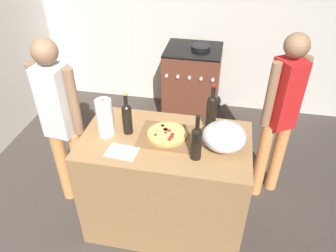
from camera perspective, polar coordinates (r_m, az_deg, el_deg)
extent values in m
cube|color=#3F3833|center=(3.49, -1.60, -7.06)|extent=(4.16, 3.31, 0.02)
cube|color=beige|center=(4.08, 2.59, 20.64)|extent=(4.16, 0.10, 2.60)
cube|color=#9E7247|center=(2.65, -0.42, -10.16)|extent=(1.24, 0.70, 0.91)
cube|color=brown|center=(2.36, -0.17, -1.80)|extent=(0.40, 0.32, 0.02)
cylinder|color=tan|center=(2.35, -0.18, -1.43)|extent=(0.29, 0.29, 0.02)
cylinder|color=#EAC660|center=(2.34, -0.18, -1.22)|extent=(0.26, 0.26, 0.00)
cylinder|color=maroon|center=(2.37, -0.45, -0.56)|extent=(0.03, 0.03, 0.01)
cylinder|color=maroon|center=(2.36, -0.43, -0.68)|extent=(0.03, 0.03, 0.01)
cylinder|color=maroon|center=(2.27, 0.25, -2.40)|extent=(0.03, 0.03, 0.01)
cylinder|color=maroon|center=(2.36, 0.20, -0.82)|extent=(0.03, 0.03, 0.01)
cylinder|color=maroon|center=(2.40, -1.00, 0.01)|extent=(0.02, 0.02, 0.01)
cylinder|color=maroon|center=(2.41, -0.92, 0.11)|extent=(0.03, 0.03, 0.01)
cylinder|color=maroon|center=(2.30, 0.60, -1.94)|extent=(0.03, 0.03, 0.01)
cylinder|color=maroon|center=(2.32, -2.22, -1.56)|extent=(0.02, 0.02, 0.01)
cylinder|color=maroon|center=(2.34, -0.42, -1.18)|extent=(0.02, 0.02, 0.01)
cylinder|color=maroon|center=(2.32, 0.79, -1.46)|extent=(0.03, 0.03, 0.01)
cylinder|color=#B2B2B7|center=(2.31, 9.72, -3.58)|extent=(0.13, 0.13, 0.01)
ellipsoid|color=silver|center=(2.25, 9.94, -1.83)|extent=(0.30, 0.30, 0.18)
cylinder|color=white|center=(2.36, -11.08, 1.43)|extent=(0.12, 0.12, 0.29)
cylinder|color=#997551|center=(2.36, -11.09, 1.47)|extent=(0.03, 0.03, 0.29)
cylinder|color=black|center=(2.41, 7.63, 1.96)|extent=(0.08, 0.08, 0.24)
sphere|color=black|center=(2.35, 7.86, 4.39)|extent=(0.08, 0.08, 0.08)
cylinder|color=black|center=(2.31, 8.00, 5.90)|extent=(0.03, 0.03, 0.09)
cylinder|color=maroon|center=(2.29, 8.11, 7.06)|extent=(0.03, 0.03, 0.01)
cylinder|color=black|center=(2.14, 5.00, -3.47)|extent=(0.08, 0.08, 0.20)
sphere|color=black|center=(2.07, 5.14, -1.28)|extent=(0.08, 0.08, 0.08)
cylinder|color=black|center=(2.03, 5.25, 0.33)|extent=(0.03, 0.03, 0.10)
cylinder|color=black|center=(2.00, 5.33, 1.62)|extent=(0.03, 0.03, 0.01)
cylinder|color=black|center=(2.37, -7.17, 0.91)|extent=(0.07, 0.07, 0.21)
sphere|color=black|center=(2.32, -7.36, 3.01)|extent=(0.07, 0.07, 0.07)
cylinder|color=black|center=(2.28, -7.49, 4.45)|extent=(0.03, 0.03, 0.09)
cylinder|color=gold|center=(2.25, -7.59, 5.61)|extent=(0.03, 0.03, 0.01)
cube|color=white|center=(2.26, -8.13, -4.55)|extent=(0.22, 0.17, 0.00)
cube|color=brown|center=(4.00, 4.25, 7.17)|extent=(0.65, 0.58, 0.90)
cube|color=black|center=(3.81, 4.56, 13.31)|extent=(0.65, 0.58, 0.02)
cylinder|color=silver|center=(3.66, -0.27, 8.86)|extent=(0.04, 0.02, 0.04)
cylinder|color=silver|center=(3.64, 1.75, 8.68)|extent=(0.04, 0.02, 0.04)
cylinder|color=silver|center=(3.62, 3.79, 8.49)|extent=(0.04, 0.02, 0.04)
cylinder|color=silver|center=(3.61, 5.85, 8.29)|extent=(0.04, 0.02, 0.04)
cylinder|color=silver|center=(3.60, 7.91, 8.07)|extent=(0.04, 0.02, 0.04)
cylinder|color=black|center=(3.80, 5.80, 13.69)|extent=(0.22, 0.22, 0.04)
cylinder|color=#D88C4C|center=(3.05, -18.09, -6.55)|extent=(0.11, 0.11, 0.78)
cylinder|color=#D88C4C|center=(2.96, -15.14, -7.38)|extent=(0.11, 0.11, 0.78)
cube|color=silver|center=(2.62, -19.14, 4.17)|extent=(0.24, 0.22, 0.58)
cylinder|color=#936B4C|center=(2.70, -21.91, 4.88)|extent=(0.08, 0.08, 0.56)
cylinder|color=#936B4C|center=(2.52, -16.30, 3.96)|extent=(0.08, 0.08, 0.56)
sphere|color=#936B4C|center=(2.44, -20.97, 12.18)|extent=(0.19, 0.19, 0.19)
cylinder|color=#D88C4C|center=(3.16, 18.75, -5.11)|extent=(0.11, 0.11, 0.78)
cylinder|color=#D88C4C|center=(3.06, 16.13, -5.99)|extent=(0.11, 0.11, 0.78)
cube|color=red|center=(2.73, 19.97, 5.34)|extent=(0.27, 0.27, 0.58)
cylinder|color=#936B4C|center=(2.81, 22.26, 6.05)|extent=(0.08, 0.08, 0.56)
cylinder|color=#936B4C|center=(2.64, 17.66, 5.13)|extent=(0.08, 0.08, 0.56)
sphere|color=#936B4C|center=(2.57, 21.80, 13.06)|extent=(0.19, 0.19, 0.19)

